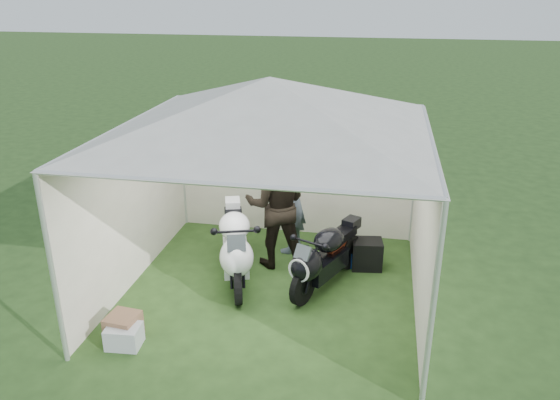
# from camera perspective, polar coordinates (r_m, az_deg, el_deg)

# --- Properties ---
(ground) EXTENTS (80.00, 80.00, 0.00)m
(ground) POSITION_cam_1_polar(r_m,az_deg,el_deg) (7.91, -0.95, -9.24)
(ground) COLOR #233E18
(ground) RESTS_ON ground
(canopy_tent) EXTENTS (5.66, 5.66, 3.00)m
(canopy_tent) POSITION_cam_1_polar(r_m,az_deg,el_deg) (6.98, -1.03, 9.36)
(canopy_tent) COLOR silver
(canopy_tent) RESTS_ON ground
(motorcycle_white) EXTENTS (0.89, 2.00, 1.01)m
(motorcycle_white) POSITION_cam_1_polar(r_m,az_deg,el_deg) (7.89, -4.69, -4.74)
(motorcycle_white) COLOR black
(motorcycle_white) RESTS_ON ground
(motorcycle_black) EXTENTS (0.95, 1.67, 0.88)m
(motorcycle_black) POSITION_cam_1_polar(r_m,az_deg,el_deg) (7.73, 4.57, -5.93)
(motorcycle_black) COLOR black
(motorcycle_black) RESTS_ON ground
(paddock_stand) EXTENTS (0.40, 0.33, 0.25)m
(paddock_stand) POSITION_cam_1_polar(r_m,az_deg,el_deg) (8.53, 7.34, -6.00)
(paddock_stand) COLOR blue
(paddock_stand) RESTS_ON ground
(person_dark_jacket) EXTENTS (1.08, 0.91, 1.97)m
(person_dark_jacket) POSITION_cam_1_polar(r_m,az_deg,el_deg) (8.17, -0.36, -0.47)
(person_dark_jacket) COLOR black
(person_dark_jacket) RESTS_ON ground
(person_blue_jacket) EXTENTS (0.57, 0.73, 1.75)m
(person_blue_jacket) POSITION_cam_1_polar(r_m,az_deg,el_deg) (8.65, 1.22, 0.02)
(person_blue_jacket) COLOR slate
(person_blue_jacket) RESTS_ON ground
(equipment_box) EXTENTS (0.49, 0.42, 0.45)m
(equipment_box) POSITION_cam_1_polar(r_m,az_deg,el_deg) (8.46, 9.06, -5.60)
(equipment_box) COLOR black
(equipment_box) RESTS_ON ground
(crate_0) EXTENTS (0.42, 0.34, 0.27)m
(crate_0) POSITION_cam_1_polar(r_m,az_deg,el_deg) (6.99, -15.99, -13.52)
(crate_0) COLOR #B2B6BC
(crate_0) RESTS_ON ground
(crate_1) EXTENTS (0.39, 0.39, 0.32)m
(crate_1) POSITION_cam_1_polar(r_m,az_deg,el_deg) (7.10, -16.04, -12.62)
(crate_1) COLOR brown
(crate_1) RESTS_ON ground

